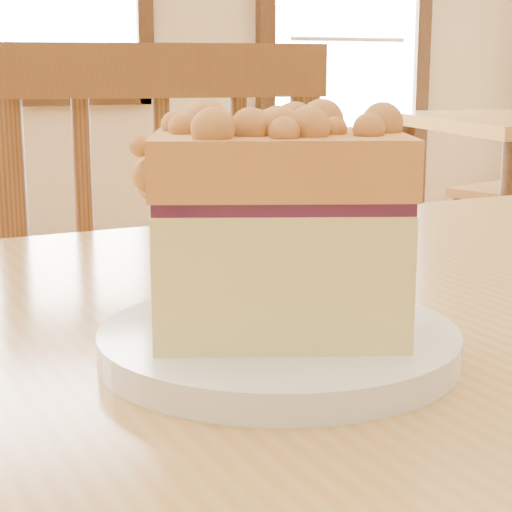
{
  "coord_description": "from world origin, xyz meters",
  "views": [
    {
      "loc": [
        -0.26,
        -0.35,
        0.91
      ],
      "look_at": [
        -0.04,
        0.11,
        0.8
      ],
      "focal_mm": 62.0,
      "sensor_mm": 36.0,
      "label": 1
    }
  ],
  "objects_px": {
    "cafe_table_main": "(383,484)",
    "plate": "(278,344)",
    "cafe_chair_main": "(153,380)",
    "cake_slice": "(279,220)"
  },
  "relations": [
    {
      "from": "plate",
      "to": "cake_slice",
      "type": "height_order",
      "value": "cake_slice"
    },
    {
      "from": "cafe_table_main",
      "to": "cafe_chair_main",
      "type": "relative_size",
      "value": 1.4
    },
    {
      "from": "plate",
      "to": "cafe_chair_main",
      "type": "bearing_deg",
      "value": 77.7
    },
    {
      "from": "cafe_table_main",
      "to": "cafe_chair_main",
      "type": "xyz_separation_m",
      "value": [
        0.08,
        0.71,
        -0.18
      ]
    },
    {
      "from": "cafe_table_main",
      "to": "plate",
      "type": "xyz_separation_m",
      "value": [
        -0.07,
        0.01,
        0.1
      ]
    },
    {
      "from": "cafe_chair_main",
      "to": "plate",
      "type": "relative_size",
      "value": 4.68
    },
    {
      "from": "cafe_table_main",
      "to": "plate",
      "type": "relative_size",
      "value": 6.57
    },
    {
      "from": "cafe_table_main",
      "to": "plate",
      "type": "distance_m",
      "value": 0.12
    },
    {
      "from": "cafe_chair_main",
      "to": "cake_slice",
      "type": "distance_m",
      "value": 0.8
    },
    {
      "from": "cafe_table_main",
      "to": "cafe_chair_main",
      "type": "distance_m",
      "value": 0.74
    }
  ]
}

